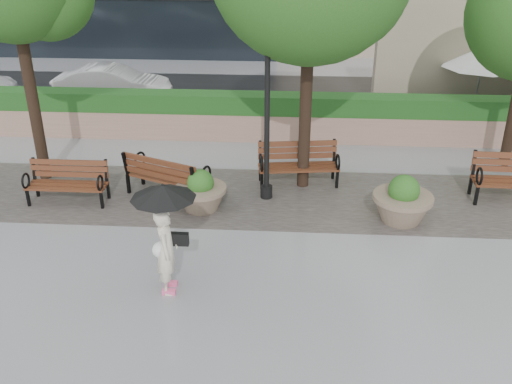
# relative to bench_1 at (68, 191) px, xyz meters

# --- Properties ---
(ground) EXTENTS (100.00, 100.00, 0.00)m
(ground) POSITION_rel_bench_1_xyz_m (3.27, -2.45, -0.29)
(ground) COLOR gray
(ground) RESTS_ON ground
(cobble_strip) EXTENTS (28.00, 3.20, 0.01)m
(cobble_strip) POSITION_rel_bench_1_xyz_m (3.27, 0.55, -0.28)
(cobble_strip) COLOR #383330
(cobble_strip) RESTS_ON ground
(hedge_wall) EXTENTS (24.00, 0.80, 1.35)m
(hedge_wall) POSITION_rel_bench_1_xyz_m (3.27, 4.55, 0.38)
(hedge_wall) COLOR #A77D6C
(hedge_wall) RESTS_ON ground
(asphalt_street) EXTENTS (40.00, 7.00, 0.00)m
(asphalt_street) POSITION_rel_bench_1_xyz_m (3.27, 8.55, -0.29)
(asphalt_street) COLOR black
(asphalt_street) RESTS_ON ground
(bench_1) EXTENTS (1.81, 0.72, 0.97)m
(bench_1) POSITION_rel_bench_1_xyz_m (0.00, 0.00, 0.00)
(bench_1) COLOR #552A18
(bench_1) RESTS_ON ground
(bench_2) EXTENTS (2.11, 1.50, 1.06)m
(bench_2) POSITION_rel_bench_1_xyz_m (2.21, 0.44, 0.03)
(bench_2) COLOR #552A18
(bench_2) RESTS_ON ground
(bench_3) EXTENTS (2.02, 1.01, 1.04)m
(bench_3) POSITION_rel_bench_1_xyz_m (5.28, 1.35, 0.02)
(bench_3) COLOR #552A18
(bench_3) RESTS_ON ground
(planter_left) EXTENTS (1.15, 1.15, 0.96)m
(planter_left) POSITION_rel_bench_1_xyz_m (3.11, -0.14, 0.09)
(planter_left) COLOR #7F6B56
(planter_left) RESTS_ON ground
(planter_right) EXTENTS (1.29, 1.29, 1.08)m
(planter_right) POSITION_rel_bench_1_xyz_m (7.52, -0.39, 0.13)
(planter_right) COLOR #7F6B56
(planter_right) RESTS_ON ground
(lamppost) EXTENTS (0.28, 0.28, 4.30)m
(lamppost) POSITION_rel_bench_1_xyz_m (4.54, 0.56, 1.61)
(lamppost) COLOR black
(lamppost) RESTS_ON ground
(patio_umb_white) EXTENTS (2.50, 2.50, 2.30)m
(patio_umb_white) POSITION_rel_bench_1_xyz_m (11.00, 6.83, 1.70)
(patio_umb_white) COLOR black
(patio_umb_white) RESTS_ON ground
(car_right) EXTENTS (4.03, 1.52, 1.31)m
(car_right) POSITION_rel_bench_1_xyz_m (-1.24, 7.79, 0.37)
(car_right) COLOR silver
(car_right) RESTS_ON ground
(pedestrian) EXTENTS (1.10, 1.10, 2.03)m
(pedestrian) POSITION_rel_bench_1_xyz_m (3.01, -3.21, 0.95)
(pedestrian) COLOR #EEE3C8
(pedestrian) RESTS_ON ground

